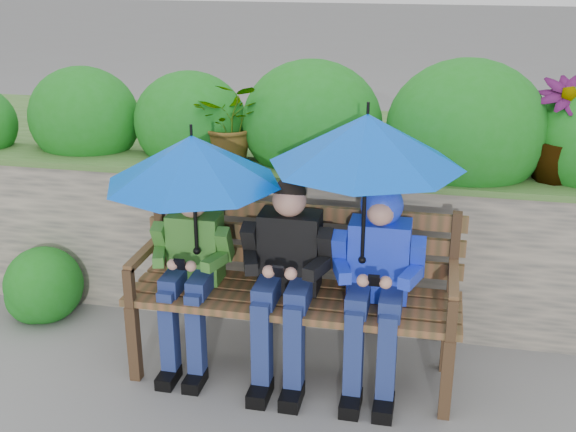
% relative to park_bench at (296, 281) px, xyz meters
% --- Properties ---
extents(ground, '(60.00, 60.00, 0.00)m').
position_rel_park_bench_xyz_m(ground, '(-0.05, -0.07, -0.57)').
color(ground, slate).
rests_on(ground, ground).
extents(garden_backdrop, '(8.00, 2.86, 1.78)m').
position_rel_park_bench_xyz_m(garden_backdrop, '(-0.01, 1.54, 0.03)').
color(garden_backdrop, '#5B5952').
rests_on(garden_backdrop, ground).
extents(park_bench, '(1.88, 0.55, 0.99)m').
position_rel_park_bench_xyz_m(park_bench, '(0.00, 0.00, 0.00)').
color(park_bench, '#3D2A1A').
rests_on(park_bench, ground).
extents(boy_left, '(0.46, 0.53, 1.11)m').
position_rel_park_bench_xyz_m(boy_left, '(-0.60, -0.08, 0.07)').
color(boy_left, '#35822B').
rests_on(boy_left, ground).
extents(boy_middle, '(0.51, 0.59, 1.19)m').
position_rel_park_bench_xyz_m(boy_middle, '(-0.03, -0.09, 0.10)').
color(boy_middle, black).
rests_on(boy_middle, ground).
extents(boy_right, '(0.50, 0.61, 1.18)m').
position_rel_park_bench_xyz_m(boy_right, '(0.47, -0.08, 0.14)').
color(boy_right, '#1E23CD').
rests_on(boy_right, ground).
extents(umbrella_left, '(0.98, 0.98, 0.75)m').
position_rel_park_bench_xyz_m(umbrella_left, '(-0.55, -0.11, 0.72)').
color(umbrella_left, blue).
rests_on(umbrella_left, ground).
extents(umbrella_right, '(1.03, 1.03, 0.89)m').
position_rel_park_bench_xyz_m(umbrella_right, '(0.39, -0.08, 0.88)').
color(umbrella_right, blue).
rests_on(umbrella_right, ground).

